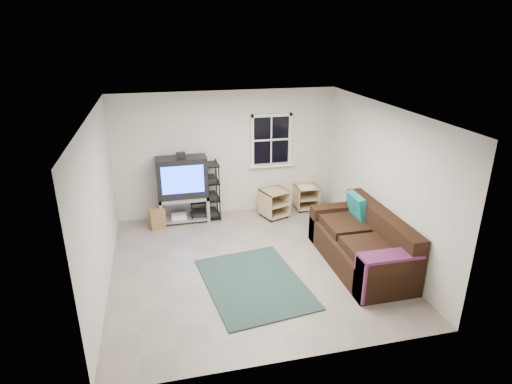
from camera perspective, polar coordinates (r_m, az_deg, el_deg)
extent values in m
plane|color=gray|center=(7.37, -0.67, -9.59)|extent=(4.60, 4.60, 0.00)
plane|color=white|center=(6.44, -0.77, 10.70)|extent=(4.60, 4.60, 0.00)
plane|color=beige|center=(8.94, -3.95, 5.10)|extent=(4.60, 0.00, 4.60)
plane|color=beige|center=(4.80, 5.36, -9.92)|extent=(4.60, 0.00, 4.60)
plane|color=beige|center=(6.72, -20.24, -1.77)|extent=(0.00, 4.60, 4.60)
plane|color=beige|center=(7.60, 16.46, 1.32)|extent=(0.00, 4.60, 4.60)
cube|color=black|center=(9.05, 2.01, 6.99)|extent=(0.80, 0.01, 1.02)
cube|color=silver|center=(8.92, 2.09, 10.20)|extent=(0.88, 0.06, 0.06)
cube|color=silver|center=(9.17, 2.03, 3.60)|extent=(0.98, 0.14, 0.05)
cube|color=silver|center=(8.94, -0.51, 6.81)|extent=(0.06, 0.06, 1.10)
cube|color=silver|center=(9.15, 4.54, 7.09)|extent=(0.06, 0.06, 1.10)
cube|color=silver|center=(9.04, 2.04, 6.97)|extent=(0.78, 0.04, 0.04)
cube|color=gray|center=(8.83, -9.65, -0.71)|extent=(1.00, 0.50, 0.06)
cube|color=gray|center=(8.92, -12.57, -2.43)|extent=(0.06, 0.50, 0.55)
cube|color=gray|center=(8.96, -6.56, -1.92)|extent=(0.06, 0.50, 0.55)
cube|color=gray|center=(9.01, -9.48, -3.37)|extent=(0.88, 0.46, 0.04)
cube|color=gray|center=(9.14, -9.66, -1.61)|extent=(1.00, 0.04, 0.55)
cube|color=silver|center=(8.94, -10.25, -3.19)|extent=(0.30, 0.24, 0.08)
cube|color=black|center=(9.00, -8.10, -2.96)|extent=(0.20, 0.18, 0.06)
cube|color=black|center=(8.68, -9.83, 1.98)|extent=(1.00, 0.42, 0.82)
cube|color=#1E44FF|center=(8.47, -9.73, 1.62)|extent=(0.82, 0.01, 0.56)
cube|color=black|center=(8.54, -10.02, 4.90)|extent=(0.18, 0.13, 0.10)
cylinder|color=black|center=(8.65, -8.64, -0.46)|extent=(0.02, 0.02, 1.23)
cylinder|color=black|center=(8.71, -4.88, -0.14)|extent=(0.02, 0.02, 1.23)
cylinder|color=black|center=(9.03, -8.88, 0.47)|extent=(0.02, 0.02, 1.23)
cylinder|color=black|center=(9.08, -5.27, 0.77)|extent=(0.02, 0.02, 1.23)
cube|color=black|center=(9.08, -6.76, -3.12)|extent=(0.61, 0.45, 0.02)
cube|color=black|center=(9.05, -6.78, -2.77)|extent=(0.48, 0.36, 0.10)
cube|color=black|center=(8.93, -6.86, -0.94)|extent=(0.61, 0.45, 0.02)
cube|color=black|center=(8.91, -6.88, -0.58)|extent=(0.48, 0.36, 0.10)
cube|color=black|center=(8.80, -6.97, 1.30)|extent=(0.61, 0.45, 0.02)
cube|color=black|center=(8.78, -6.99, 1.68)|extent=(0.48, 0.36, 0.10)
cube|color=black|center=(8.68, -7.08, 3.61)|extent=(0.61, 0.45, 0.02)
cube|color=tan|center=(8.89, 2.46, 0.13)|extent=(0.64, 0.64, 0.02)
cube|color=tan|center=(9.09, 2.41, -2.92)|extent=(0.64, 0.64, 0.02)
cube|color=tan|center=(8.86, 1.17, -1.73)|extent=(0.18, 0.48, 0.54)
cube|color=tan|center=(9.11, 3.67, -1.10)|extent=(0.18, 0.48, 0.54)
cube|color=tan|center=(9.17, 1.59, -0.93)|extent=(0.44, 0.17, 0.54)
cube|color=tan|center=(8.99, 2.43, -1.54)|extent=(0.59, 0.60, 0.02)
cylinder|color=black|center=(8.85, 2.08, -3.86)|extent=(0.05, 0.05, 0.05)
cylinder|color=black|center=(9.36, 2.72, -2.43)|extent=(0.05, 0.05, 0.05)
cube|color=tan|center=(9.36, 6.78, 0.72)|extent=(0.49, 0.49, 0.02)
cube|color=tan|center=(9.53, 6.67, -1.87)|extent=(0.49, 0.49, 0.02)
cube|color=tan|center=(9.37, 5.39, -0.69)|extent=(0.04, 0.48, 0.48)
cube|color=tan|center=(9.51, 8.04, -0.48)|extent=(0.04, 0.48, 0.48)
cube|color=tan|center=(9.64, 6.30, -0.09)|extent=(0.44, 0.03, 0.48)
cube|color=tan|center=(9.45, 6.72, -0.69)|extent=(0.45, 0.47, 0.02)
cylinder|color=black|center=(9.32, 5.90, -2.61)|extent=(0.05, 0.05, 0.05)
cylinder|color=black|center=(9.77, 7.38, -1.54)|extent=(0.05, 0.05, 0.05)
cylinder|color=silver|center=(9.25, 6.69, 0.62)|extent=(0.34, 0.34, 0.03)
cube|color=black|center=(7.46, 13.58, -7.79)|extent=(0.99, 2.21, 0.46)
cube|color=black|center=(7.41, 16.42, -4.20)|extent=(0.27, 2.21, 0.47)
cube|color=black|center=(8.19, 10.68, -3.96)|extent=(0.99, 0.27, 0.68)
cube|color=black|center=(6.68, 17.37, -10.79)|extent=(0.99, 0.27, 0.68)
cube|color=black|center=(6.94, 14.74, -7.38)|extent=(0.66, 0.80, 0.14)
cube|color=black|center=(7.64, 11.73, -4.35)|extent=(0.66, 0.80, 0.14)
cube|color=teal|center=(7.79, 13.30, -1.88)|extent=(0.22, 0.53, 0.46)
cube|color=navy|center=(6.49, 17.55, -8.09)|extent=(0.91, 0.33, 0.04)
cube|color=navy|center=(6.46, 13.67, -11.34)|extent=(0.04, 0.33, 0.64)
cube|color=black|center=(6.86, -0.24, -12.04)|extent=(1.68, 2.15, 0.02)
cube|color=brown|center=(8.72, -13.04, -3.49)|extent=(0.33, 0.26, 0.41)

